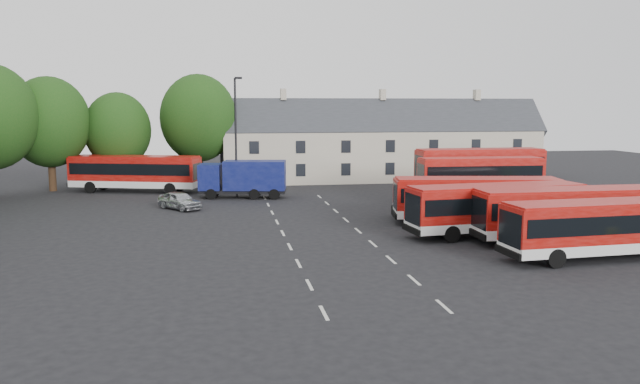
# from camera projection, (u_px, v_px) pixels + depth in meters

# --- Properties ---
(ground) EXTENTS (140.00, 140.00, 0.00)m
(ground) POSITION_uv_depth(u_px,v_px,m) (286.00, 240.00, 38.43)
(ground) COLOR black
(ground) RESTS_ON ground
(lane_markings) EXTENTS (5.15, 33.80, 0.01)m
(lane_markings) POSITION_uv_depth(u_px,v_px,m) (321.00, 232.00, 40.78)
(lane_markings) COLOR beige
(lane_markings) RESTS_ON ground
(treeline) EXTENTS (29.92, 32.59, 12.01)m
(treeline) POSITION_uv_depth(u_px,v_px,m) (19.00, 124.00, 53.16)
(treeline) COLOR black
(treeline) RESTS_ON ground
(terrace_houses) EXTENTS (35.70, 7.13, 10.06)m
(terrace_houses) POSITION_uv_depth(u_px,v_px,m) (382.00, 145.00, 69.47)
(terrace_houses) COLOR beige
(terrace_houses) RESTS_ON ground
(bus_row_a) EXTENTS (11.27, 3.29, 3.15)m
(bus_row_a) POSITION_uv_depth(u_px,v_px,m) (604.00, 224.00, 33.28)
(bus_row_a) COLOR silver
(bus_row_a) RESTS_ON ground
(bus_row_b) EXTENTS (11.61, 2.73, 3.28)m
(bus_row_b) POSITION_uv_depth(u_px,v_px,m) (570.00, 210.00, 37.45)
(bus_row_b) COLOR silver
(bus_row_b) RESTS_ON ground
(bus_row_c) EXTENTS (11.71, 3.79, 3.25)m
(bus_row_c) POSITION_uv_depth(u_px,v_px,m) (497.00, 205.00, 39.38)
(bus_row_c) COLOR silver
(bus_row_c) RESTS_ON ground
(bus_row_d) EXTENTS (11.67, 4.40, 3.22)m
(bus_row_d) POSITION_uv_depth(u_px,v_px,m) (477.00, 196.00, 43.49)
(bus_row_d) COLOR silver
(bus_row_d) RESTS_ON ground
(bus_row_e) EXTENTS (10.47, 3.63, 2.90)m
(bus_row_e) POSITION_uv_depth(u_px,v_px,m) (464.00, 194.00, 45.87)
(bus_row_e) COLOR silver
(bus_row_e) RESTS_ON ground
(bus_dd_south) EXTENTS (10.00, 2.60, 4.07)m
(bus_dd_south) POSITION_uv_depth(u_px,v_px,m) (480.00, 179.00, 50.47)
(bus_dd_south) COLOR silver
(bus_dd_south) RESTS_ON ground
(bus_dd_north) EXTENTS (11.08, 2.67, 4.53)m
(bus_dd_north) POSITION_uv_depth(u_px,v_px,m) (480.00, 171.00, 54.09)
(bus_dd_north) COLOR silver
(bus_dd_north) RESTS_ON ground
(bus_north) EXTENTS (12.60, 6.25, 3.48)m
(bus_north) POSITION_uv_depth(u_px,v_px,m) (135.00, 170.00, 59.57)
(bus_north) COLOR silver
(bus_north) RESTS_ON ground
(box_truck) EXTENTS (7.94, 3.64, 3.34)m
(box_truck) POSITION_uv_depth(u_px,v_px,m) (244.00, 177.00, 55.81)
(box_truck) COLOR black
(box_truck) RESTS_ON ground
(silver_car) EXTENTS (3.96, 4.32, 1.43)m
(silver_car) POSITION_uv_depth(u_px,v_px,m) (180.00, 200.00, 49.75)
(silver_car) COLOR #B3B6BB
(silver_car) RESTS_ON ground
(lamppost) EXTENTS (0.75, 0.36, 10.76)m
(lamppost) POSITION_uv_depth(u_px,v_px,m) (236.00, 134.00, 55.79)
(lamppost) COLOR black
(lamppost) RESTS_ON ground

